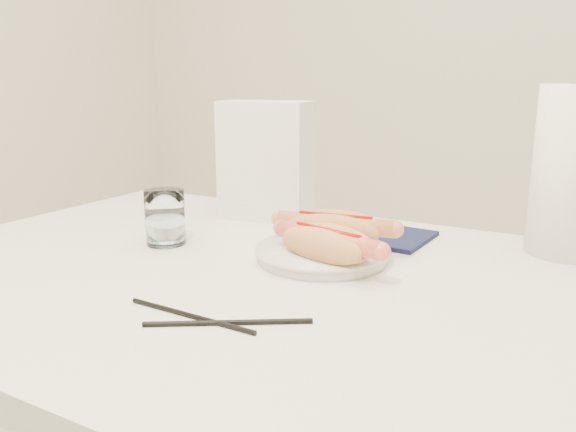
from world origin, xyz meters
The scene contains 10 objects.
table centered at (0.00, 0.00, 0.69)m, with size 1.20×0.80×0.75m.
plate centered at (0.05, 0.09, 0.76)m, with size 0.20×0.20×0.02m, color silver.
hotdog_left centered at (0.05, 0.13, 0.79)m, with size 0.20×0.10×0.05m.
hotdog_right centered at (0.08, 0.05, 0.79)m, with size 0.19×0.10×0.05m.
water_glass centered at (-0.23, 0.04, 0.80)m, with size 0.07×0.07×0.09m, color white.
chopstick_near centered at (0.01, -0.18, 0.75)m, with size 0.01×0.01×0.19m, color black.
chopstick_far centered at (0.06, -0.18, 0.75)m, with size 0.01×0.01×0.20m, color black.
napkin_box centered at (-0.18, 0.29, 0.87)m, with size 0.18×0.10×0.23m, color white.
navy_napkin centered at (0.09, 0.26, 0.75)m, with size 0.14×0.14×0.01m, color #111737.
paper_towel_roll centered at (0.37, 0.32, 0.89)m, with size 0.12×0.12×0.27m, color white.
Camera 1 is at (0.42, -0.68, 1.03)m, focal length 35.61 mm.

